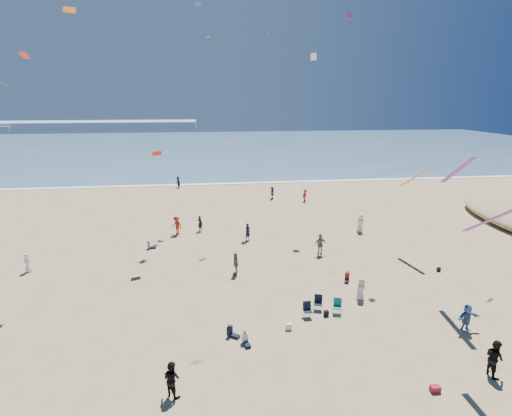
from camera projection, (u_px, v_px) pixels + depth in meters
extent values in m
plane|color=tan|center=(238.00, 361.00, 21.14)|extent=(220.00, 220.00, 0.00)
cube|color=#476B84|center=(209.00, 147.00, 111.91)|extent=(220.00, 100.00, 0.06)
cube|color=white|center=(214.00, 184.00, 64.13)|extent=(220.00, 1.20, 0.08)
cube|color=#7A8EA8|center=(70.00, 125.00, 175.78)|extent=(110.00, 20.00, 3.20)
imported|color=black|center=(178.00, 182.00, 61.37)|extent=(1.04, 1.07, 1.74)
imported|color=black|center=(200.00, 223.00, 41.50)|extent=(0.72, 0.70, 1.66)
imported|color=black|center=(248.00, 232.00, 38.75)|extent=(0.75, 0.71, 1.72)
imported|color=black|center=(172.00, 379.00, 18.50)|extent=(1.10, 1.08, 1.79)
imported|color=silver|center=(360.00, 223.00, 41.16)|extent=(1.00, 1.12, 1.93)
imported|color=white|center=(27.00, 263.00, 31.77)|extent=(0.64, 0.85, 1.57)
imported|color=slate|center=(236.00, 264.00, 31.24)|extent=(0.49, 1.09, 1.83)
imported|color=#39639D|center=(467.00, 318.00, 23.74)|extent=(1.63, 0.78, 1.69)
imported|color=#323D8A|center=(272.00, 193.00, 54.83)|extent=(0.67, 1.61, 1.68)
imported|color=silver|center=(361.00, 289.00, 27.37)|extent=(0.93, 0.81, 1.60)
imported|color=#A72117|center=(177.00, 225.00, 40.46)|extent=(1.41, 1.33, 1.91)
imported|color=#A61D17|center=(305.00, 195.00, 53.48)|extent=(1.16, 1.14, 1.60)
imported|color=slate|center=(320.00, 244.00, 35.15)|extent=(1.21, 0.68, 1.94)
imported|color=black|center=(494.00, 358.00, 19.86)|extent=(0.78, 0.98, 1.95)
cube|color=white|center=(289.00, 327.00, 23.96)|extent=(0.35, 0.20, 0.40)
cube|color=black|center=(326.00, 313.00, 25.45)|extent=(0.30, 0.22, 0.38)
cube|color=#A4172B|center=(435.00, 389.00, 18.92)|extent=(0.45, 0.30, 0.30)
cube|color=black|center=(439.00, 269.00, 32.00)|extent=(0.28, 0.18, 0.34)
cube|color=blue|center=(198.00, 4.00, 44.12)|extent=(0.73, 0.58, 0.36)
cube|color=#E3FD15|center=(4.00, 84.00, 41.27)|extent=(0.62, 0.65, 0.38)
cube|color=orange|center=(69.00, 10.00, 28.68)|extent=(0.92, 0.70, 0.32)
cube|color=green|center=(208.00, 37.00, 55.36)|extent=(0.56, 0.51, 0.29)
cube|color=purple|center=(349.00, 15.00, 36.33)|extent=(0.65, 0.51, 0.64)
cube|color=silver|center=(314.00, 57.00, 40.24)|extent=(0.64, 0.46, 0.69)
cube|color=#80278D|center=(268.00, 33.00, 42.89)|extent=(0.36, 0.85, 0.44)
cube|color=red|center=(25.00, 55.00, 28.63)|extent=(0.92, 0.83, 0.43)
cube|color=red|center=(157.00, 153.00, 32.81)|extent=(0.87, 0.72, 0.42)
cube|color=#852594|center=(457.00, 171.00, 26.15)|extent=(0.35, 3.14, 2.21)
cube|color=orange|center=(413.00, 178.00, 34.59)|extent=(0.35, 2.64, 1.87)
cube|color=#79228B|center=(493.00, 219.00, 18.57)|extent=(0.35, 3.30, 2.33)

